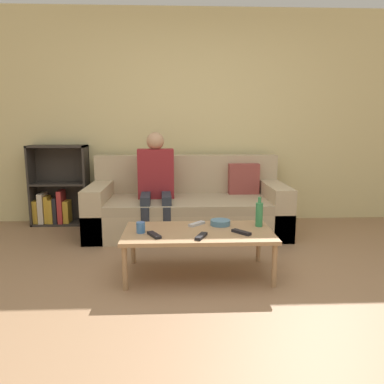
# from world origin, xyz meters

# --- Properties ---
(ground_plane) EXTENTS (22.00, 22.00, 0.00)m
(ground_plane) POSITION_xyz_m (0.00, 0.00, 0.00)
(ground_plane) COLOR #997251
(wall_back) EXTENTS (12.00, 0.06, 2.60)m
(wall_back) POSITION_xyz_m (0.00, 2.41, 1.30)
(wall_back) COLOR beige
(wall_back) RESTS_ON ground_plane
(couch) EXTENTS (2.20, 0.96, 0.86)m
(couch) POSITION_xyz_m (-0.09, 1.84, 0.28)
(couch) COLOR tan
(couch) RESTS_ON ground_plane
(bookshelf) EXTENTS (0.68, 0.28, 0.97)m
(bookshelf) POSITION_xyz_m (-1.69, 2.26, 0.38)
(bookshelf) COLOR #332D28
(bookshelf) RESTS_ON ground_plane
(coffee_table) EXTENTS (1.20, 0.63, 0.37)m
(coffee_table) POSITION_xyz_m (-0.05, 0.57, 0.34)
(coffee_table) COLOR #A87F56
(coffee_table) RESTS_ON ground_plane
(person_adult) EXTENTS (0.41, 0.66, 1.14)m
(person_adult) POSITION_xyz_m (-0.45, 1.75, 0.64)
(person_adult) COLOR #282D38
(person_adult) RESTS_ON ground_plane
(cup_near) EXTENTS (0.07, 0.07, 0.09)m
(cup_near) POSITION_xyz_m (-0.51, 0.54, 0.42)
(cup_near) COLOR #3D70B2
(cup_near) RESTS_ON coffee_table
(tv_remote_0) EXTENTS (0.12, 0.17, 0.02)m
(tv_remote_0) POSITION_xyz_m (-0.40, 0.44, 0.38)
(tv_remote_0) COLOR black
(tv_remote_0) RESTS_ON coffee_table
(tv_remote_1) EXTENTS (0.11, 0.18, 0.02)m
(tv_remote_1) POSITION_xyz_m (-0.04, 0.39, 0.38)
(tv_remote_1) COLOR black
(tv_remote_1) RESTS_ON coffee_table
(tv_remote_2) EXTENTS (0.15, 0.16, 0.02)m
(tv_remote_2) POSITION_xyz_m (-0.05, 0.75, 0.38)
(tv_remote_2) COLOR #B7B7BC
(tv_remote_2) RESTS_ON coffee_table
(tv_remote_3) EXTENTS (0.15, 0.16, 0.02)m
(tv_remote_3) POSITION_xyz_m (0.29, 0.48, 0.38)
(tv_remote_3) COLOR black
(tv_remote_3) RESTS_ON coffee_table
(snack_bowl) EXTENTS (0.17, 0.17, 0.05)m
(snack_bowl) POSITION_xyz_m (0.15, 0.74, 0.39)
(snack_bowl) COLOR teal
(snack_bowl) RESTS_ON coffee_table
(bottle) EXTENTS (0.06, 0.06, 0.25)m
(bottle) POSITION_xyz_m (0.47, 0.69, 0.48)
(bottle) COLOR #33844C
(bottle) RESTS_ON coffee_table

